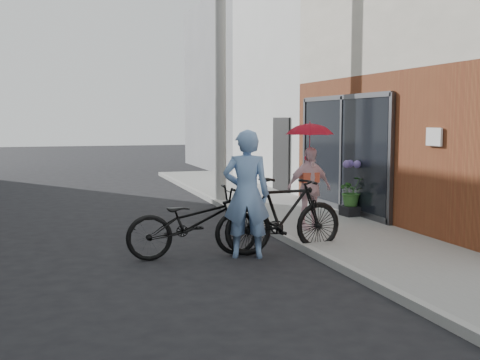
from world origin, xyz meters
name	(u,v)px	position (x,y,z in m)	size (l,w,h in m)	color
ground	(257,261)	(0.00, 0.00, 0.00)	(80.00, 80.00, 0.00)	black
sidewalk	(327,227)	(2.10, 2.00, 0.06)	(2.20, 24.00, 0.12)	gray
curb	(270,230)	(0.94, 2.00, 0.06)	(0.12, 24.00, 0.12)	#9E9E99
plaster_building	(379,75)	(7.20, 9.00, 3.50)	(8.00, 6.00, 7.00)	white
east_building_far	(295,87)	(7.20, 16.00, 3.50)	(8.00, 8.00, 7.00)	gray
utility_pole	(220,62)	(1.10, 6.00, 3.50)	(0.28, 0.28, 7.00)	#9E9E99
officer	(246,194)	(-0.07, 0.28, 0.98)	(0.71, 0.47, 1.96)	#79A1D8
bike_left	(194,223)	(-0.84, 0.51, 0.54)	(0.72, 2.06, 1.08)	black
bike_right	(284,215)	(0.60, 0.42, 0.60)	(0.57, 2.01, 1.21)	black
kimono_woman	(309,188)	(1.56, 1.62, 0.86)	(0.87, 0.36, 1.49)	#FFD5DF
parasol	(310,127)	(1.56, 1.62, 1.96)	(0.81, 0.81, 0.71)	red
planter	(351,211)	(3.00, 2.72, 0.22)	(0.38, 0.38, 0.20)	black
potted_plant	(352,191)	(3.00, 2.72, 0.63)	(0.56, 0.48, 0.62)	#376F2C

